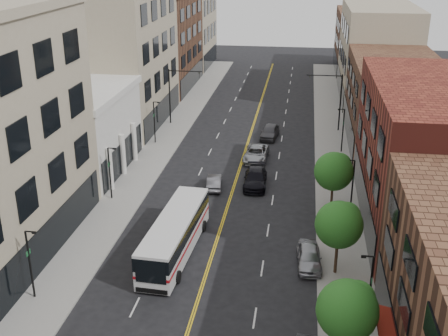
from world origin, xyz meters
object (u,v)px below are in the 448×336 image
at_px(city_bus, 175,233).
at_px(car_lane_behind, 214,182).
at_px(car_lane_c, 270,132).
at_px(car_lane_a, 255,178).
at_px(car_lane_b, 256,154).
at_px(car_parked_far, 309,257).

xyz_separation_m(city_bus, car_lane_behind, (0.96, 12.77, -1.13)).
bearing_deg(car_lane_c, car_lane_behind, -98.84).
relative_size(car_lane_behind, car_lane_a, 0.71).
bearing_deg(car_lane_b, car_lane_c, 85.10).
relative_size(car_lane_b, car_lane_c, 1.14).
bearing_deg(car_parked_far, car_lane_c, 96.04).
distance_m(car_lane_a, car_lane_c, 14.93).
relative_size(car_lane_a, car_lane_b, 1.01).
bearing_deg(car_lane_c, car_lane_b, -90.76).
height_order(car_lane_a, car_lane_c, car_lane_c).
relative_size(city_bus, car_lane_c, 2.52).
relative_size(car_parked_far, car_lane_behind, 1.13).
bearing_deg(car_lane_c, city_bus, -94.08).
xyz_separation_m(car_parked_far, car_lane_c, (-4.91, 29.19, 0.06)).
xyz_separation_m(car_lane_b, car_lane_c, (0.99, 7.86, 0.06)).
distance_m(city_bus, car_lane_b, 21.46).
height_order(car_lane_behind, car_lane_b, car_lane_b).
height_order(city_bus, car_lane_c, city_bus).
distance_m(city_bus, car_parked_far, 10.31).
xyz_separation_m(city_bus, car_lane_b, (4.35, 20.99, -1.02)).
height_order(car_lane_behind, car_lane_c, car_lane_c).
distance_m(car_lane_behind, car_lane_c, 16.66).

